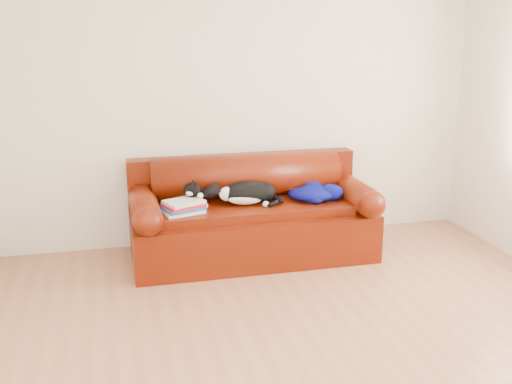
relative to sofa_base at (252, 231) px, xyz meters
The scene contains 7 objects.
ground 1.51m from the sofa_base, 89.58° to the right, with size 4.50×4.50×0.00m, color #935C3B.
room_shell 2.06m from the sofa_base, 84.80° to the right, with size 4.52×4.02×2.61m.
sofa_base is the anchor object (origin of this frame).
sofa_back 0.39m from the sofa_base, 90.00° to the left, with size 2.10×1.01×0.88m.
book_stack 0.71m from the sofa_base, 167.42° to the right, with size 0.38×0.33×0.10m.
cat 0.36m from the sofa_base, 143.04° to the right, with size 0.68×0.30×0.25m.
blanket 0.65m from the sofa_base, ahead, with size 0.49×0.39×0.15m.
Camera 1 is at (-1.18, -3.38, 2.01)m, focal length 42.00 mm.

